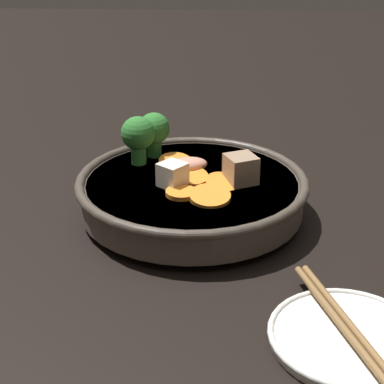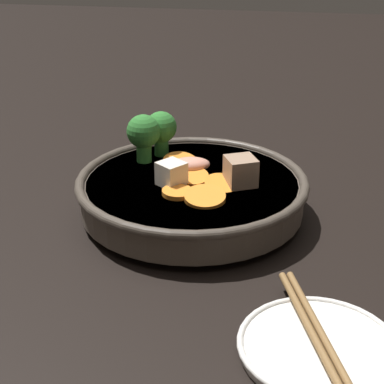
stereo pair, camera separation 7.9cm
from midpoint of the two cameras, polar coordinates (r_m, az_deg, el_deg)
name	(u,v)px [view 1 (the left image)]	position (r m, az deg, el deg)	size (l,w,h in m)	color
ground_plane	(192,215)	(0.80, -2.81, -2.15)	(3.00, 3.00, 0.00)	black
stirfry_bowl	(191,189)	(0.79, -2.97, 0.19)	(0.29, 0.29, 0.11)	#51473D
side_saucer	(348,338)	(0.60, 9.94, -12.77)	(0.14, 0.14, 0.01)	white
chopsticks_pair	(349,329)	(0.59, 10.01, -12.04)	(0.20, 0.08, 0.01)	olive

